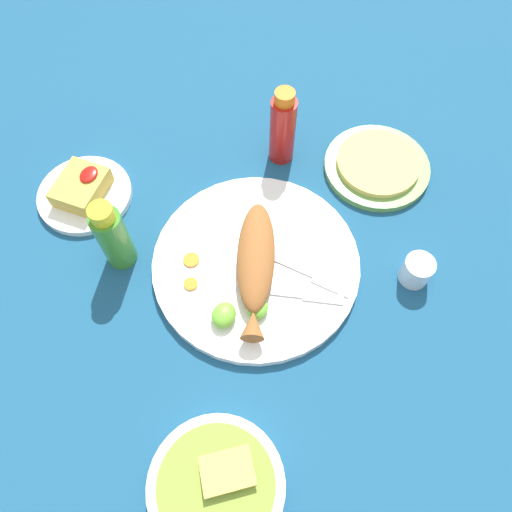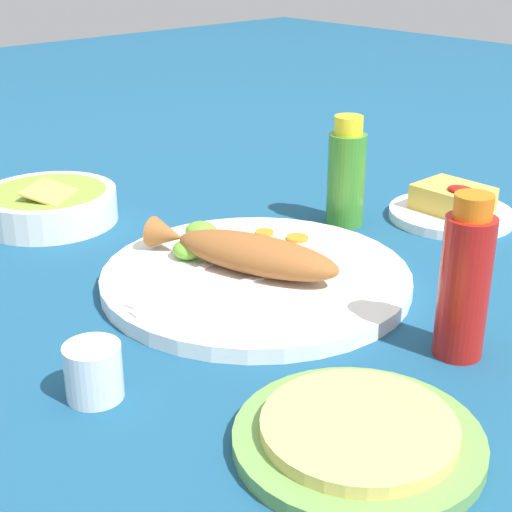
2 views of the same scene
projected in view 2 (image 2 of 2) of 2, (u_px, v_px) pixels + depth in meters
The scene contains 17 objects.
ground_plane at pixel (256, 285), 0.94m from camera, with size 4.00×4.00×0.00m, color navy.
main_plate at pixel (256, 278), 0.94m from camera, with size 0.37×0.37×0.02m, color white.
fried_fish at pixel (246, 252), 0.93m from camera, with size 0.26×0.13×0.04m.
fork_near at pixel (199, 296), 0.87m from camera, with size 0.03×0.19×0.00m.
fork_far at pixel (177, 282), 0.90m from camera, with size 0.06×0.18×0.00m.
carrot_slice_near at pixel (297, 238), 1.03m from camera, with size 0.03×0.03×0.00m, color orange.
carrot_slice_mid at pixel (264, 232), 1.04m from camera, with size 0.02×0.02×0.00m, color orange.
lime_wedge_main at pixel (201, 232), 1.02m from camera, with size 0.05×0.04×0.03m, color #6BB233.
lime_wedge_side at pixel (187, 250), 0.97m from camera, with size 0.04×0.03×0.02m, color #6BB233.
hot_sauce_bottle_red at pixel (465, 282), 0.76m from camera, with size 0.05×0.05×0.17m.
hot_sauce_bottle_green at pixel (346, 175), 1.10m from camera, with size 0.05×0.05×0.16m.
salt_cup at pixel (94, 375), 0.71m from camera, with size 0.05×0.05×0.05m.
side_plate_fries at pixel (451, 214), 1.15m from camera, with size 0.18×0.18×0.01m, color white.
fries_pile at pixel (453, 198), 1.14m from camera, with size 0.10×0.08×0.04m.
guacamole_bowl at pixel (49, 204), 1.13m from camera, with size 0.19×0.19×0.06m.
tortilla_plate at pixel (358, 441), 0.65m from camera, with size 0.21×0.21×0.01m, color #6B9E4C.
tortilla_stack at pixel (359, 427), 0.64m from camera, with size 0.16×0.16×0.01m, color #E0C666.
Camera 2 is at (0.63, -0.57, 0.40)m, focal length 55.00 mm.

